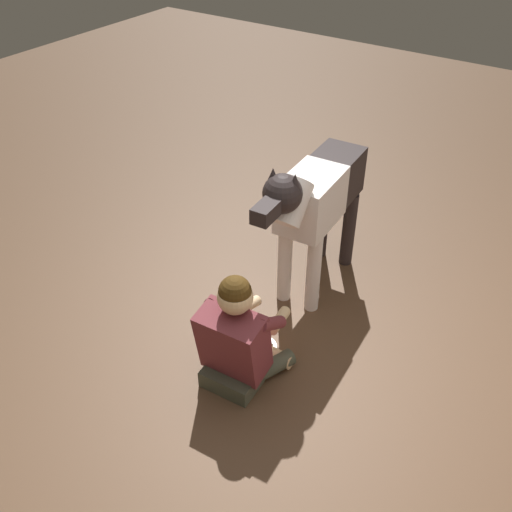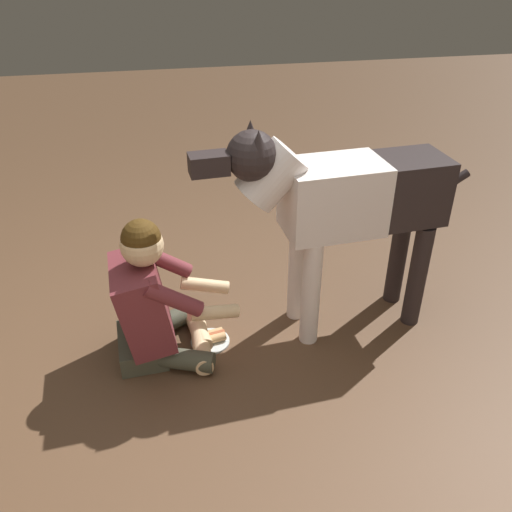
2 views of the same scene
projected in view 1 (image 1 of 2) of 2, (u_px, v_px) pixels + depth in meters
ground_plane at (263, 356)px, 3.79m from camera, size 13.38×13.38×0.00m
person_sitting_on_floor at (238, 338)px, 3.46m from camera, size 0.66×0.58×0.81m
large_dog at (315, 200)px, 3.89m from camera, size 1.49×0.38×1.22m
hot_dog_on_plate at (261, 344)px, 3.84m from camera, size 0.22×0.22×0.06m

